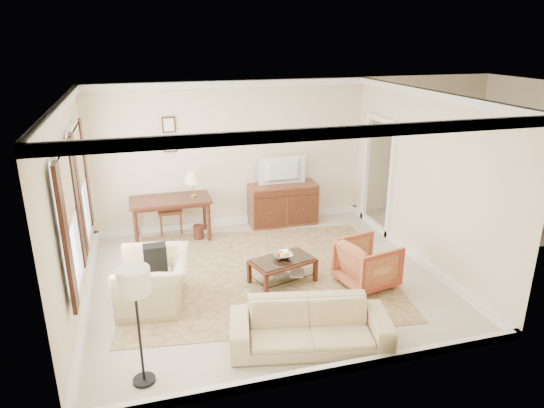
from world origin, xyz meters
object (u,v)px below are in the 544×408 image
coffee_table (283,265)px  striped_armchair (367,261)px  club_armchair (153,273)px  writing_desk (171,204)px  tv (284,162)px  sideboard (283,204)px  sofa (310,319)px

coffee_table → striped_armchair: size_ratio=1.35×
coffee_table → club_armchair: club_armchair is taller
writing_desk → tv: (2.26, 0.16, 0.61)m
sideboard → club_armchair: 3.70m
writing_desk → club_armchair: 2.39m
sideboard → tv: bearing=-90.0°
writing_desk → club_armchair: bearing=-100.8°
writing_desk → club_armchair: club_armchair is taller
sofa → writing_desk: bearing=121.1°
tv → coffee_table: size_ratio=0.85×
tv → sofa: tv is taller
tv → club_armchair: (-2.71, -2.50, -0.82)m
tv → club_armchair: bearing=42.6°
coffee_table → sofa: bearing=-95.2°
striped_armchair → tv: bearing=-1.8°
coffee_table → striped_armchair: striped_armchair is taller
coffee_table → striped_armchair: bearing=-19.0°
striped_armchair → sofa: striped_armchair is taller
striped_armchair → sofa: size_ratio=0.41×
coffee_table → sofa: size_ratio=0.55×
club_armchair → tv: bearing=140.8°
sideboard → striped_armchair: 2.89m
writing_desk → sofa: (1.37, -3.91, -0.32)m
sideboard → tv: 0.89m
tv → striped_armchair: size_ratio=1.15×
tv → writing_desk: bearing=4.0°
tv → coffee_table: bearing=72.7°
club_armchair → sideboard: bearing=141.0°
tv → club_armchair: size_ratio=0.82×
tv → striped_armchair: 3.01m
tv → sofa: (-0.90, -4.07, -0.93)m
writing_desk → sofa: writing_desk is taller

